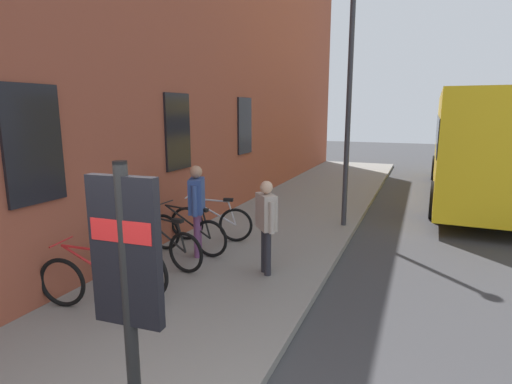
{
  "coord_description": "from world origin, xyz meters",
  "views": [
    {
      "loc": [
        -1.95,
        -1.36,
        2.86
      ],
      "look_at": [
        3.65,
        0.93,
        1.64
      ],
      "focal_mm": 28.74,
      "sensor_mm": 36.0,
      "label": 1
    }
  ],
  "objects_px": {
    "bicycle_under_window": "(130,263)",
    "pedestrian_crossing_street": "(197,202)",
    "bicycle_leaning_wall": "(96,284)",
    "bicycle_far_end": "(187,234)",
    "transit_info_sign": "(127,272)",
    "street_lamp": "(350,82)",
    "pedestrian_near_bus": "(266,218)",
    "bicycle_by_door": "(212,223)",
    "city_bus": "(479,139)",
    "bicycle_end_of_row": "(162,246)"
  },
  "relations": [
    {
      "from": "bicycle_under_window",
      "to": "pedestrian_crossing_street",
      "type": "xyz_separation_m",
      "value": [
        1.62,
        -0.26,
        0.67
      ]
    },
    {
      "from": "bicycle_leaning_wall",
      "to": "pedestrian_crossing_street",
      "type": "distance_m",
      "value": 2.52
    },
    {
      "from": "bicycle_far_end",
      "to": "transit_info_sign",
      "type": "bearing_deg",
      "value": -152.95
    },
    {
      "from": "pedestrian_crossing_street",
      "to": "street_lamp",
      "type": "height_order",
      "value": "street_lamp"
    },
    {
      "from": "pedestrian_near_bus",
      "to": "transit_info_sign",
      "type": "bearing_deg",
      "value": -173.71
    },
    {
      "from": "bicycle_by_door",
      "to": "street_lamp",
      "type": "xyz_separation_m",
      "value": [
        2.28,
        -2.38,
        2.96
      ]
    },
    {
      "from": "bicycle_far_end",
      "to": "street_lamp",
      "type": "distance_m",
      "value": 4.96
    },
    {
      "from": "bicycle_far_end",
      "to": "street_lamp",
      "type": "xyz_separation_m",
      "value": [
        3.14,
        -2.44,
        2.96
      ]
    },
    {
      "from": "bicycle_by_door",
      "to": "city_bus",
      "type": "xyz_separation_m",
      "value": [
        7.6,
        -5.68,
        1.41
      ]
    },
    {
      "from": "bicycle_leaning_wall",
      "to": "bicycle_under_window",
      "type": "height_order",
      "value": "same"
    },
    {
      "from": "bicycle_leaning_wall",
      "to": "street_lamp",
      "type": "distance_m",
      "value": 6.77
    },
    {
      "from": "bicycle_end_of_row",
      "to": "street_lamp",
      "type": "bearing_deg",
      "value": -32.05
    },
    {
      "from": "bicycle_leaning_wall",
      "to": "transit_info_sign",
      "type": "distance_m",
      "value": 3.07
    },
    {
      "from": "bicycle_under_window",
      "to": "bicycle_far_end",
      "type": "bearing_deg",
      "value": -0.04
    },
    {
      "from": "bicycle_under_window",
      "to": "pedestrian_near_bus",
      "type": "relative_size",
      "value": 1.08
    },
    {
      "from": "street_lamp",
      "to": "bicycle_end_of_row",
      "type": "bearing_deg",
      "value": 147.95
    },
    {
      "from": "street_lamp",
      "to": "city_bus",
      "type": "bearing_deg",
      "value": -31.82
    },
    {
      "from": "bicycle_leaning_wall",
      "to": "street_lamp",
      "type": "xyz_separation_m",
      "value": [
        5.61,
        -2.37,
        2.96
      ]
    },
    {
      "from": "bicycle_end_of_row",
      "to": "city_bus",
      "type": "relative_size",
      "value": 0.17
    },
    {
      "from": "bicycle_leaning_wall",
      "to": "city_bus",
      "type": "distance_m",
      "value": 12.4
    },
    {
      "from": "bicycle_end_of_row",
      "to": "pedestrian_near_bus",
      "type": "xyz_separation_m",
      "value": [
        0.43,
        -1.79,
        0.59
      ]
    },
    {
      "from": "bicycle_end_of_row",
      "to": "bicycle_far_end",
      "type": "xyz_separation_m",
      "value": [
        0.79,
        -0.02,
        0.0
      ]
    },
    {
      "from": "bicycle_by_door",
      "to": "transit_info_sign",
      "type": "height_order",
      "value": "transit_info_sign"
    },
    {
      "from": "pedestrian_near_bus",
      "to": "bicycle_by_door",
      "type": "bearing_deg",
      "value": 54.19
    },
    {
      "from": "bicycle_under_window",
      "to": "bicycle_end_of_row",
      "type": "xyz_separation_m",
      "value": [
        0.88,
        0.02,
        0.0
      ]
    },
    {
      "from": "bicycle_end_of_row",
      "to": "bicycle_far_end",
      "type": "relative_size",
      "value": 1.0
    },
    {
      "from": "pedestrian_near_bus",
      "to": "bicycle_under_window",
      "type": "bearing_deg",
      "value": 126.34
    },
    {
      "from": "pedestrian_crossing_street",
      "to": "pedestrian_near_bus",
      "type": "bearing_deg",
      "value": -101.82
    },
    {
      "from": "pedestrian_near_bus",
      "to": "street_lamp",
      "type": "height_order",
      "value": "street_lamp"
    },
    {
      "from": "bicycle_under_window",
      "to": "pedestrian_near_bus",
      "type": "bearing_deg",
      "value": -53.66
    },
    {
      "from": "bicycle_end_of_row",
      "to": "pedestrian_near_bus",
      "type": "height_order",
      "value": "pedestrian_near_bus"
    },
    {
      "from": "bicycle_end_of_row",
      "to": "bicycle_by_door",
      "type": "xyz_separation_m",
      "value": [
        1.65,
        -0.09,
        0.0
      ]
    },
    {
      "from": "bicycle_leaning_wall",
      "to": "bicycle_by_door",
      "type": "height_order",
      "value": "same"
    },
    {
      "from": "bicycle_far_end",
      "to": "transit_info_sign",
      "type": "height_order",
      "value": "transit_info_sign"
    },
    {
      "from": "bicycle_end_of_row",
      "to": "pedestrian_crossing_street",
      "type": "bearing_deg",
      "value": -20.81
    },
    {
      "from": "bicycle_leaning_wall",
      "to": "bicycle_by_door",
      "type": "xyz_separation_m",
      "value": [
        3.33,
        0.0,
        0.0
      ]
    },
    {
      "from": "bicycle_leaning_wall",
      "to": "bicycle_end_of_row",
      "type": "distance_m",
      "value": 1.68
    },
    {
      "from": "bicycle_by_door",
      "to": "pedestrian_near_bus",
      "type": "distance_m",
      "value": 2.18
    },
    {
      "from": "bicycle_far_end",
      "to": "bicycle_by_door",
      "type": "bearing_deg",
      "value": -4.47
    },
    {
      "from": "bicycle_under_window",
      "to": "bicycle_by_door",
      "type": "height_order",
      "value": "same"
    },
    {
      "from": "bicycle_leaning_wall",
      "to": "bicycle_far_end",
      "type": "bearing_deg",
      "value": 1.62
    },
    {
      "from": "bicycle_far_end",
      "to": "bicycle_by_door",
      "type": "relative_size",
      "value": 1.03
    },
    {
      "from": "street_lamp",
      "to": "pedestrian_crossing_street",
      "type": "bearing_deg",
      "value": 145.65
    },
    {
      "from": "bicycle_end_of_row",
      "to": "city_bus",
      "type": "xyz_separation_m",
      "value": [
        9.25,
        -5.76,
        1.41
      ]
    },
    {
      "from": "bicycle_far_end",
      "to": "city_bus",
      "type": "bearing_deg",
      "value": -34.18
    },
    {
      "from": "transit_info_sign",
      "to": "pedestrian_crossing_street",
      "type": "relative_size",
      "value": 1.38
    },
    {
      "from": "bicycle_leaning_wall",
      "to": "bicycle_far_end",
      "type": "distance_m",
      "value": 2.47
    },
    {
      "from": "bicycle_end_of_row",
      "to": "street_lamp",
      "type": "xyz_separation_m",
      "value": [
        3.93,
        -2.46,
        2.96
      ]
    },
    {
      "from": "bicycle_end_of_row",
      "to": "transit_info_sign",
      "type": "xyz_separation_m",
      "value": [
        -3.53,
        -2.22,
        1.21
      ]
    },
    {
      "from": "bicycle_under_window",
      "to": "transit_info_sign",
      "type": "height_order",
      "value": "transit_info_sign"
    }
  ]
}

